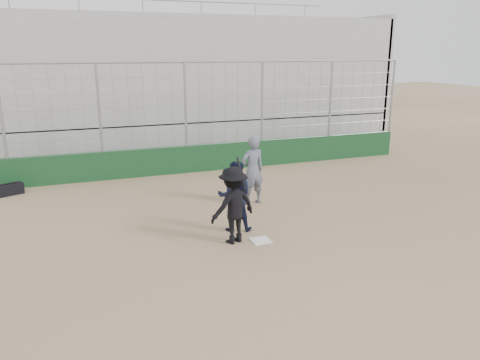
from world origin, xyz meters
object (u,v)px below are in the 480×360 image
object	(u,v)px
catcher_crouched	(235,208)
equipment_bag	(9,189)
batter_at_plate	(233,205)
umpire	(253,174)

from	to	relation	value
catcher_crouched	equipment_bag	world-z (taller)	catcher_crouched
batter_at_plate	catcher_crouched	size ratio (longest dim) A/B	1.64
catcher_crouched	equipment_bag	size ratio (longest dim) A/B	1.36
catcher_crouched	umpire	bearing A→B (deg)	56.66
catcher_crouched	umpire	world-z (taller)	umpire
umpire	equipment_bag	distance (m)	7.72
catcher_crouched	umpire	size ratio (longest dim) A/B	0.66
catcher_crouched	umpire	distance (m)	2.25
batter_at_plate	equipment_bag	size ratio (longest dim) A/B	2.24
batter_at_plate	catcher_crouched	xyz separation A→B (m)	(0.28, 0.67, -0.32)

